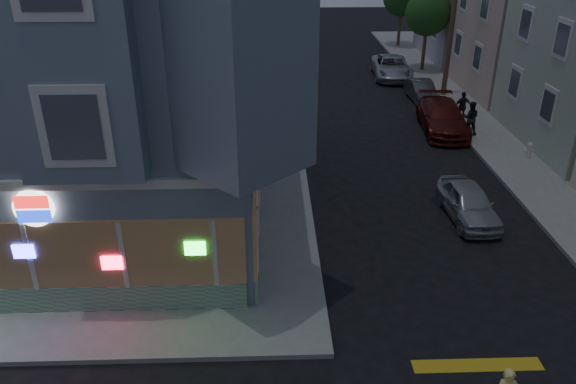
{
  "coord_description": "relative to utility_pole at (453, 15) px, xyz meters",
  "views": [
    {
      "loc": [
        1.49,
        -8.61,
        9.96
      ],
      "look_at": [
        2.02,
        6.81,
        2.27
      ],
      "focal_mm": 35.0,
      "sensor_mm": 36.0,
      "label": 1
    }
  ],
  "objects": [
    {
      "name": "sidewalk_nw",
      "position": [
        -25.5,
        -1.0,
        -4.72
      ],
      "size": [
        33.0,
        42.0,
        0.15
      ],
      "primitive_type": "cube",
      "color": "gray",
      "rests_on": "ground"
    },
    {
      "name": "corner_building",
      "position": [
        -18.0,
        -13.02,
        1.02
      ],
      "size": [
        14.6,
        14.6,
        11.4
      ],
      "color": "slate",
      "rests_on": "sidewalk_nw"
    },
    {
      "name": "row_house_c",
      "position": [
        7.5,
        1.0,
        -0.15
      ],
      "size": [
        12.0,
        8.6,
        9.0
      ],
      "primitive_type": "cube",
      "color": "#BDA092",
      "rests_on": "sidewalk_ne"
    },
    {
      "name": "utility_pole",
      "position": [
        0.0,
        0.0,
        0.0
      ],
      "size": [
        2.2,
        0.3,
        9.0
      ],
      "color": "#4C3826",
      "rests_on": "sidewalk_ne"
    },
    {
      "name": "street_tree_near",
      "position": [
        0.2,
        6.0,
        -0.86
      ],
      "size": [
        3.0,
        3.0,
        5.3
      ],
      "color": "#4C3826",
      "rests_on": "sidewalk_ne"
    },
    {
      "name": "pedestrian_a",
      "position": [
        -0.7,
        -6.81,
        -3.81
      ],
      "size": [
        0.93,
        0.79,
        1.67
      ],
      "primitive_type": "imported",
      "rotation": [
        0.0,
        0.0,
        2.92
      ],
      "color": "black",
      "rests_on": "sidewalk_ne"
    },
    {
      "name": "pedestrian_b",
      "position": [
        -0.45,
        -4.83,
        -3.86
      ],
      "size": [
        0.96,
        0.51,
        1.57
      ],
      "primitive_type": "imported",
      "rotation": [
        0.0,
        0.0,
        3.29
      ],
      "color": "#26242D",
      "rests_on": "sidewalk_ne"
    },
    {
      "name": "parked_car_a",
      "position": [
        -3.4,
        -14.97,
        -4.17
      ],
      "size": [
        1.59,
        3.73,
        1.26
      ],
      "primitive_type": "imported",
      "rotation": [
        0.0,
        0.0,
        0.03
      ],
      "color": "#AFB2B7",
      "rests_on": "ground"
    },
    {
      "name": "parked_car_b",
      "position": [
        -1.55,
        -0.73,
        -4.21
      ],
      "size": [
        1.34,
        3.61,
        1.18
      ],
      "primitive_type": "imported",
      "rotation": [
        0.0,
        0.0,
        0.03
      ],
      "color": "#393C3E",
      "rests_on": "ground"
    },
    {
      "name": "parked_car_c",
      "position": [
        -1.78,
        -5.93,
        -4.06
      ],
      "size": [
        2.49,
        5.26,
        1.48
      ],
      "primitive_type": "imported",
      "rotation": [
        0.0,
        0.0,
        -0.08
      ],
      "color": "#5B1914",
      "rests_on": "ground"
    },
    {
      "name": "parked_car_d",
      "position": [
        -2.3,
        4.47,
        -4.09
      ],
      "size": [
        2.66,
        5.23,
        1.41
      ],
      "primitive_type": "imported",
      "rotation": [
        0.0,
        0.0,
        -0.06
      ],
      "color": "#AEB4B9",
      "rests_on": "ground"
    },
    {
      "name": "traffic_signal",
      "position": [
        -11.25,
        -19.12,
        -1.55
      ],
      "size": [
        0.58,
        0.51,
        4.58
      ],
      "rotation": [
        0.0,
        0.0,
        -0.32
      ],
      "color": "black",
      "rests_on": "sidewalk_nw"
    },
    {
      "name": "fire_hydrant",
      "position": [
        1.0,
        -9.87,
        -4.26
      ],
      "size": [
        0.43,
        0.25,
        0.74
      ],
      "color": "silver",
      "rests_on": "sidewalk_ne"
    }
  ]
}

